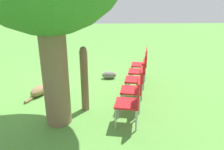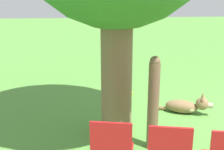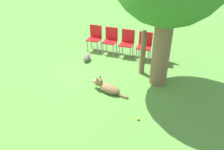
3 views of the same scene
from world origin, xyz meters
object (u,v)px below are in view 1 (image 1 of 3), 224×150
Objects in this scene: red_chair_1 at (140,69)px; red_chair_2 at (138,77)px; red_chair_3 at (135,87)px; dog at (42,88)px; fence_post at (84,79)px; red_chair_0 at (142,62)px; red_chair_4 at (132,100)px.

red_chair_1 and red_chair_2 have the same top height.
red_chair_3 is at bearing 87.10° from red_chair_2.
dog is 1.50m from fence_post.
red_chair_3 is at bearing -89.83° from dog.
red_chair_0 is (-2.58, -0.87, 0.37)m from dog.
red_chair_4 is at bearing 87.10° from red_chair_3.
dog is 2.33m from red_chair_2.
dog is 2.47m from red_chair_1.
red_chair_3 reaches higher than dog.
red_chair_2 is 1.21m from red_chair_4.
red_chair_0 is at bearing -92.90° from red_chair_2.
red_chair_4 is (0.45, 1.77, 0.00)m from red_chair_1.
dog is 2.50m from red_chair_4.
red_chair_1 is 0.61m from red_chair_2.
red_chair_0 is 1.00× the size of red_chair_3.
red_chair_1 is 1.00× the size of red_chair_4.
red_chair_4 is (-0.87, 0.63, -0.17)m from fence_post.
red_chair_0 is at bearing -48.41° from dog.
red_chair_0 is at bearing -130.39° from fence_post.
red_chair_4 is at bearing 87.10° from red_chair_0.
dog is at bearing 30.00° from red_chair_0.
red_chair_0 and red_chair_3 have the same top height.
red_chair_1 is at bearing -139.23° from fence_post.
fence_post is 1.51× the size of red_chair_4.
red_chair_0 is (-1.47, -1.73, -0.17)m from fence_post.
red_chair_0 is 1.00× the size of red_chair_4.
red_chair_3 is at bearing 177.79° from fence_post.
dog is 1.13× the size of red_chair_2.
red_chair_0 is 1.21m from red_chair_2.
red_chair_0 and red_chair_4 have the same top height.
dog is at bearing 17.97° from red_chair_1.
fence_post is at bearing -24.45° from red_chair_4.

